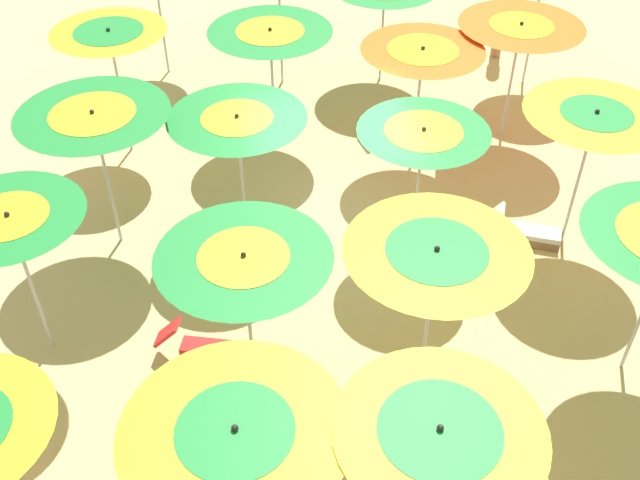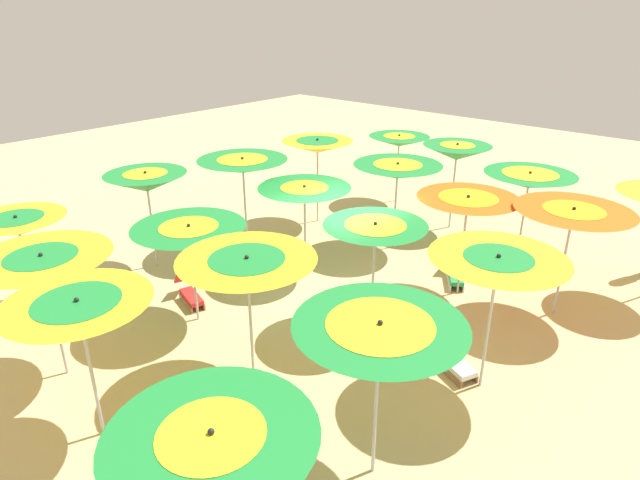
% 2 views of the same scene
% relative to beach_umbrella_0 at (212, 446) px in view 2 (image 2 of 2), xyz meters
% --- Properties ---
extents(ground, '(42.26, 42.26, 0.04)m').
position_rel_beach_umbrella_0_xyz_m(ground, '(-3.28, 5.99, -2.09)').
color(ground, '#D1B57F').
extents(beach_umbrella_0, '(2.15, 2.15, 2.29)m').
position_rel_beach_umbrella_0_xyz_m(beach_umbrella_0, '(0.00, 0.00, 0.00)').
color(beach_umbrella_0, '#B2B2B7').
rests_on(beach_umbrella_0, ground).
extents(beach_umbrella_1, '(2.22, 2.22, 2.48)m').
position_rel_beach_umbrella_0_xyz_m(beach_umbrella_1, '(0.26, 2.42, 0.20)').
color(beach_umbrella_1, '#B2B2B7').
rests_on(beach_umbrella_1, ground).
extents(beach_umbrella_2, '(2.17, 2.17, 2.51)m').
position_rel_beach_umbrella_0_xyz_m(beach_umbrella_2, '(0.55, 5.16, 0.17)').
color(beach_umbrella_2, '#B2B2B7').
rests_on(beach_umbrella_2, ground).
extents(beach_umbrella_3, '(2.30, 2.30, 2.42)m').
position_rel_beach_umbrella_0_xyz_m(beach_umbrella_3, '(0.65, 8.41, 0.12)').
color(beach_umbrella_3, '#B2B2B7').
rests_on(beach_umbrella_3, ground).
extents(beach_umbrella_5, '(2.04, 2.04, 2.39)m').
position_rel_beach_umbrella_0_xyz_m(beach_umbrella_5, '(-3.27, 0.28, 0.06)').
color(beach_umbrella_5, '#B2B2B7').
rests_on(beach_umbrella_5, ground).
extents(beach_umbrella_6, '(2.29, 2.29, 2.37)m').
position_rel_beach_umbrella_0_xyz_m(beach_umbrella_6, '(-2.58, 2.75, 0.05)').
color(beach_umbrella_6, '#B2B2B7').
rests_on(beach_umbrella_6, ground).
extents(beach_umbrella_7, '(2.00, 2.00, 2.30)m').
position_rel_beach_umbrella_0_xyz_m(beach_umbrella_7, '(-1.99, 5.44, 0.01)').
color(beach_umbrella_7, '#B2B2B7').
rests_on(beach_umbrella_7, ground).
extents(beach_umbrella_8, '(2.18, 2.18, 2.35)m').
position_rel_beach_umbrella_0_xyz_m(beach_umbrella_8, '(-1.34, 7.88, 0.03)').
color(beach_umbrella_8, '#B2B2B7').
rests_on(beach_umbrella_8, ground).
extents(beach_umbrella_9, '(2.29, 2.29, 2.18)m').
position_rel_beach_umbrella_0_xyz_m(beach_umbrella_9, '(-1.25, 11.10, -0.13)').
color(beach_umbrella_9, '#B2B2B7').
rests_on(beach_umbrella_9, ground).
extents(beach_umbrella_10, '(2.23, 2.23, 2.37)m').
position_rel_beach_umbrella_0_xyz_m(beach_umbrella_10, '(-5.15, 0.60, 0.05)').
color(beach_umbrella_10, '#B2B2B7').
rests_on(beach_umbrella_10, ground).
extents(beach_umbrella_11, '(2.23, 2.23, 2.15)m').
position_rel_beach_umbrella_0_xyz_m(beach_umbrella_11, '(-4.86, 3.26, -0.13)').
color(beach_umbrella_11, '#B2B2B7').
rests_on(beach_umbrella_11, ground).
extents(beach_umbrella_12, '(2.19, 2.19, 2.22)m').
position_rel_beach_umbrella_0_xyz_m(beach_umbrella_12, '(-4.69, 6.38, -0.08)').
color(beach_umbrella_12, '#B2B2B7').
rests_on(beach_umbrella_12, ground).
extents(beach_umbrella_13, '(2.28, 2.28, 2.37)m').
position_rel_beach_umbrella_0_xyz_m(beach_umbrella_13, '(-3.87, 9.00, 0.06)').
color(beach_umbrella_13, '#B2B2B7').
rests_on(beach_umbrella_13, ground).
extents(beach_umbrella_14, '(1.90, 1.90, 2.53)m').
position_rel_beach_umbrella_0_xyz_m(beach_umbrella_14, '(-3.44, 11.30, 0.18)').
color(beach_umbrella_14, '#B2B2B7').
rests_on(beach_umbrella_14, ground).
extents(beach_umbrella_15, '(1.92, 1.92, 2.17)m').
position_rel_beach_umbrella_0_xyz_m(beach_umbrella_15, '(-7.82, 1.21, -0.14)').
color(beach_umbrella_15, '#B2B2B7').
rests_on(beach_umbrella_15, ground).
extents(beach_umbrella_16, '(1.93, 1.93, 2.47)m').
position_rel_beach_umbrella_0_xyz_m(beach_umbrella_16, '(-7.69, 4.12, 0.12)').
color(beach_umbrella_16, '#B2B2B7').
rests_on(beach_umbrella_16, ground).
extents(beach_umbrella_17, '(2.30, 2.30, 2.52)m').
position_rel_beach_umbrella_0_xyz_m(beach_umbrella_17, '(-6.80, 6.35, 0.22)').
color(beach_umbrella_17, '#B2B2B7').
rests_on(beach_umbrella_17, ground).
extents(beach_umbrella_18, '(2.05, 2.05, 2.54)m').
position_rel_beach_umbrella_0_xyz_m(beach_umbrella_18, '(-6.70, 9.10, 0.23)').
color(beach_umbrella_18, '#B2B2B7').
rests_on(beach_umbrella_18, ground).
extents(beach_umbrella_19, '(1.95, 1.95, 2.25)m').
position_rel_beach_umbrella_0_xyz_m(beach_umbrella_19, '(-5.95, 12.20, -0.05)').
color(beach_umbrella_19, '#B2B2B7').
rests_on(beach_umbrella_19, ground).
extents(lounger_0, '(0.97, 1.12, 0.69)m').
position_rel_beach_umbrella_0_xyz_m(lounger_0, '(-8.16, 0.67, -1.86)').
color(lounger_0, silver).
rests_on(lounger_0, ground).
extents(lounger_1, '(1.33, 0.85, 0.62)m').
position_rel_beach_umbrella_0_xyz_m(lounger_1, '(-0.12, 5.25, -1.87)').
color(lounger_1, olive).
rests_on(lounger_1, ground).
extents(lounger_2, '(1.21, 0.63, 0.64)m').
position_rel_beach_umbrella_0_xyz_m(lounger_2, '(-5.55, 3.57, -1.86)').
color(lounger_2, olive).
rests_on(lounger_2, ground).
extents(lounger_3, '(1.00, 1.26, 0.64)m').
position_rel_beach_umbrella_0_xyz_m(lounger_3, '(-1.67, 8.35, -1.86)').
color(lounger_3, silver).
rests_on(lounger_3, ground).
extents(beach_ball, '(0.30, 0.30, 0.30)m').
position_rel_beach_umbrella_0_xyz_m(beach_ball, '(-8.24, 6.88, -1.92)').
color(beach_ball, white).
rests_on(beach_ball, ground).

